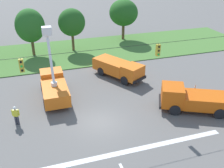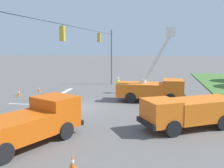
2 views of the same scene
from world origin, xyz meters
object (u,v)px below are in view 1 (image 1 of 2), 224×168
(road_worker, at_px, (16,114))
(tree_east, at_px, (72,23))
(tree_far_east, at_px, (124,13))
(utility_truck_support_far, at_px, (118,68))
(tree_centre, at_px, (30,26))
(utility_truck_support_near, at_px, (194,99))
(utility_truck_bucket_lift, at_px, (54,85))
(traffic_cone_mid_left, at_px, (195,87))

(road_worker, bearing_deg, tree_east, 65.09)
(tree_far_east, height_order, utility_truck_support_far, tree_far_east)
(tree_east, xyz_separation_m, road_worker, (-7.86, -16.92, -3.21))
(tree_centre, distance_m, utility_truck_support_near, 23.66)
(tree_far_east, xyz_separation_m, utility_truck_support_near, (-1.20, -22.44, -3.26))
(tree_east, distance_m, utility_truck_support_far, 11.52)
(tree_east, bearing_deg, utility_truck_support_near, -68.47)
(tree_centre, xyz_separation_m, road_worker, (-2.17, -16.78, -3.22))
(tree_centre, relative_size, tree_east, 1.05)
(tree_east, height_order, utility_truck_bucket_lift, utility_truck_bucket_lift)
(utility_truck_bucket_lift, distance_m, utility_truck_support_near, 13.50)
(tree_centre, bearing_deg, road_worker, -97.37)
(utility_truck_bucket_lift, bearing_deg, utility_truck_support_near, -27.92)
(traffic_cone_mid_left, bearing_deg, utility_truck_bucket_lift, 168.03)
(road_worker, relative_size, traffic_cone_mid_left, 2.66)
(traffic_cone_mid_left, bearing_deg, utility_truck_support_near, -126.37)
(utility_truck_support_near, bearing_deg, road_worker, 170.81)
(tree_far_east, relative_size, utility_truck_bucket_lift, 0.96)
(tree_far_east, distance_m, utility_truck_support_near, 22.71)
(tree_centre, relative_size, tree_far_east, 1.00)
(tree_centre, bearing_deg, utility_truck_support_near, -55.32)
(utility_truck_support_far, distance_m, traffic_cone_mid_left, 8.75)
(tree_centre, distance_m, traffic_cone_mid_left, 22.81)
(utility_truck_support_near, relative_size, road_worker, 4.01)
(tree_east, relative_size, utility_truck_bucket_lift, 0.90)
(utility_truck_support_far, relative_size, road_worker, 3.76)
(tree_centre, xyz_separation_m, tree_far_east, (14.55, 3.14, 0.21))
(utility_truck_bucket_lift, relative_size, road_worker, 3.85)
(tree_east, relative_size, utility_truck_support_far, 0.93)
(utility_truck_support_near, height_order, traffic_cone_mid_left, utility_truck_support_near)
(utility_truck_support_near, height_order, road_worker, utility_truck_support_near)
(tree_centre, relative_size, traffic_cone_mid_left, 9.79)
(tree_far_east, height_order, road_worker, tree_far_east)
(tree_far_east, xyz_separation_m, utility_truck_bucket_lift, (-13.13, -16.12, -3.10))
(tree_far_east, xyz_separation_m, traffic_cone_mid_left, (1.22, -19.16, -4.11))
(tree_centre, bearing_deg, tree_east, 1.36)
(tree_centre, bearing_deg, tree_far_east, 12.19)
(utility_truck_bucket_lift, xyz_separation_m, traffic_cone_mid_left, (14.34, -3.04, -1.00))
(utility_truck_support_near, distance_m, traffic_cone_mid_left, 4.16)
(tree_centre, xyz_separation_m, traffic_cone_mid_left, (15.77, -16.02, -3.90))
(tree_far_east, xyz_separation_m, road_worker, (-16.72, -19.93, -3.43))
(utility_truck_bucket_lift, relative_size, utility_truck_support_near, 0.96)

